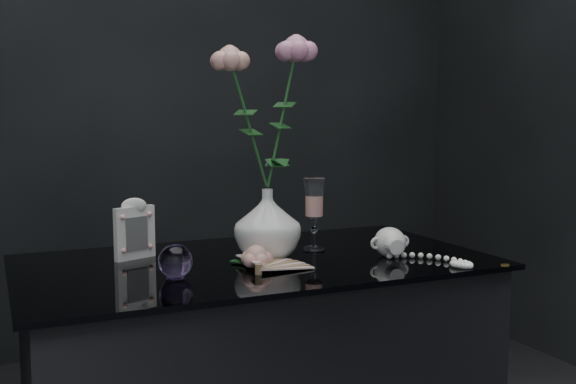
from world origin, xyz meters
name	(u,v)px	position (x,y,z in m)	size (l,w,h in m)	color
vase	(268,224)	(0.03, 0.05, 0.84)	(0.15, 0.15, 0.16)	white
wine_glass	(314,214)	(0.17, 0.10, 0.85)	(0.05, 0.05, 0.18)	white
picture_frame	(135,228)	(-0.25, 0.17, 0.83)	(0.10, 0.08, 0.14)	white
paperweight	(176,261)	(-0.21, -0.05, 0.80)	(0.07, 0.07, 0.07)	#8F71B8
paper_fan	(259,268)	(-0.05, -0.09, 0.78)	(0.25, 0.20, 0.03)	#F6DFC4
loose_rose	(256,257)	(-0.03, -0.03, 0.79)	(0.11, 0.15, 0.05)	#D7998B
pearl_jar	(390,241)	(0.30, -0.05, 0.80)	(0.24, 0.25, 0.07)	white
roses	(267,105)	(0.03, 0.05, 1.11)	(0.25, 0.11, 0.40)	#E49F8E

